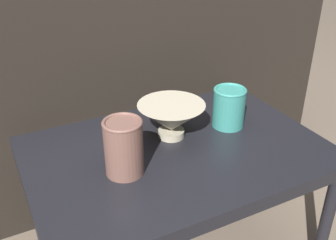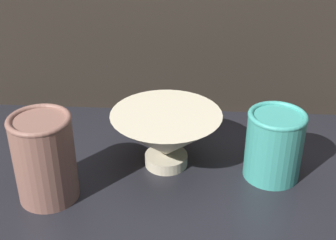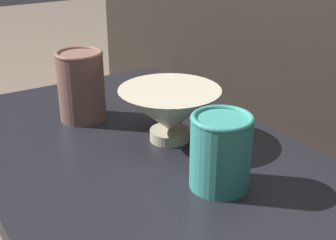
{
  "view_description": "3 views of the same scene",
  "coord_description": "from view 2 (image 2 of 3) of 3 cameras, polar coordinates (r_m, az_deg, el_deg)",
  "views": [
    {
      "loc": [
        -0.44,
        -0.81,
        1.0
      ],
      "look_at": [
        -0.01,
        0.04,
        0.48
      ],
      "focal_mm": 42.0,
      "sensor_mm": 36.0,
      "label": 1
    },
    {
      "loc": [
        0.07,
        -0.63,
        0.9
      ],
      "look_at": [
        0.02,
        0.09,
        0.49
      ],
      "focal_mm": 50.0,
      "sensor_mm": 36.0,
      "label": 2
    },
    {
      "loc": [
        0.71,
        -0.36,
        0.81
      ],
      "look_at": [
        0.04,
        0.05,
        0.46
      ],
      "focal_mm": 50.0,
      "sensor_mm": 36.0,
      "label": 3
    }
  ],
  "objects": [
    {
      "name": "vase_colorful_right",
      "position": [
        0.81,
        12.82,
        -2.86
      ],
      "size": [
        0.1,
        0.1,
        0.12
      ],
      "color": "teal",
      "rests_on": "table"
    },
    {
      "name": "couch_backdrop",
      "position": [
        1.31,
        0.55,
        7.19
      ],
      "size": [
        1.66,
        0.5,
        0.8
      ],
      "color": "black",
      "rests_on": "ground_plane"
    },
    {
      "name": "bowl",
      "position": [
        0.82,
        -0.22,
        -1.92
      ],
      "size": [
        0.19,
        0.19,
        0.1
      ],
      "color": "#B2A88E",
      "rests_on": "table"
    },
    {
      "name": "vase_textured_left",
      "position": [
        0.76,
        -14.84,
        -4.37
      ],
      "size": [
        0.1,
        0.1,
        0.15
      ],
      "color": "brown",
      "rests_on": "table"
    },
    {
      "name": "table",
      "position": [
        0.83,
        -1.76,
        -10.24
      ],
      "size": [
        0.82,
        0.56,
        0.41
      ],
      "color": "black",
      "rests_on": "ground_plane"
    }
  ]
}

